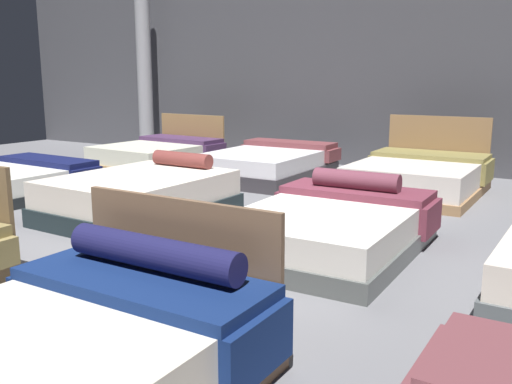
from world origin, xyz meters
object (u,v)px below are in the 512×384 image
Objects in this scene: bed_4 at (7,182)px; bed_5 at (140,196)px; bed_6 at (331,227)px; bed_2 at (68,357)px; support_pillar at (144,69)px; bed_9 at (268,164)px; bed_10 at (419,176)px; bed_8 at (159,154)px.

bed_4 is 1.02× the size of bed_5.
bed_6 reaches higher than bed_4.
support_pillar reaches higher than bed_2.
bed_4 is 2.35m from bed_5.
bed_2 is at bearing -68.95° from bed_9.
bed_10 is at bearing -12.34° from support_pillar.
bed_5 is 0.97× the size of bed_8.
bed_9 is at bearing 92.51° from bed_5.
support_pillar is (-1.57, 1.41, 1.53)m from bed_8.
bed_8 is at bearing -41.94° from support_pillar.
support_pillar is (-3.83, 1.41, 1.52)m from bed_9.
bed_2 is 9.71m from support_pillar.
bed_10 is at bearing 4.04° from bed_8.
bed_2 is at bearing -50.92° from bed_5.
support_pillar is at bearing 167.60° from bed_10.
bed_5 is 3.82m from bed_10.
bed_10 reaches higher than bed_8.
bed_9 is 2.39m from bed_10.
bed_4 is at bearing -87.35° from bed_8.
support_pillar is at bearing 159.28° from bed_9.
bed_6 is 5.54m from bed_8.
bed_9 is at bearing 3.36° from bed_8.
bed_5 is 2.97m from bed_9.
bed_6 is (0.08, 2.96, -0.02)m from bed_2.
bed_8 is at bearing -179.39° from bed_10.
bed_8 reaches higher than bed_6.
bed_6 reaches higher than bed_9.
support_pillar reaches higher than bed_6.
bed_2 is at bearing -48.87° from bed_8.
bed_2 is 0.56× the size of support_pillar.
bed_8 is 2.26m from bed_9.
bed_2 is 6.37m from bed_9.
bed_8 is (-4.59, 5.93, -0.01)m from bed_2.
bed_2 is 0.95× the size of bed_4.
bed_6 is 3.83m from bed_9.
support_pillar is (-6.17, 7.34, 1.51)m from bed_2.
bed_4 is 4.71m from bed_6.
bed_8 reaches higher than bed_4.
bed_8 is at bearing 127.74° from bed_2.
bed_8 is 2.61m from support_pillar.
support_pillar is at bearing 132.99° from bed_5.
bed_6 is at bearing -29.08° from bed_8.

